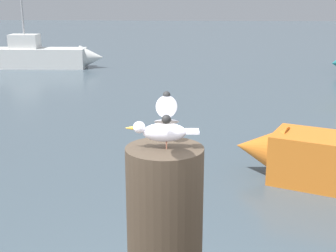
{
  "coord_description": "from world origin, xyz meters",
  "views": [
    {
      "loc": [
        0.56,
        -2.88,
        3.13
      ],
      "look_at": [
        0.37,
        -0.28,
        2.41
      ],
      "focal_mm": 50.23,
      "sensor_mm": 36.0,
      "label": 1
    }
  ],
  "objects": [
    {
      "name": "seagull",
      "position": [
        0.36,
        -0.53,
        2.48
      ],
      "size": [
        0.39,
        0.59,
        0.25
      ],
      "color": "tan",
      "rests_on": "mooring_post"
    },
    {
      "name": "boat_white",
      "position": [
        -6.38,
        17.79,
        0.53
      ],
      "size": [
        5.06,
        1.35,
        3.8
      ],
      "color": "silver",
      "rests_on": "ground_plane"
    },
    {
      "name": "mooring_post",
      "position": [
        0.37,
        -0.53,
        1.83
      ],
      "size": [
        0.42,
        0.42,
        1.05
      ],
      "primitive_type": "cylinder",
      "color": "#382D23",
      "rests_on": "harbor_quay"
    }
  ]
}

